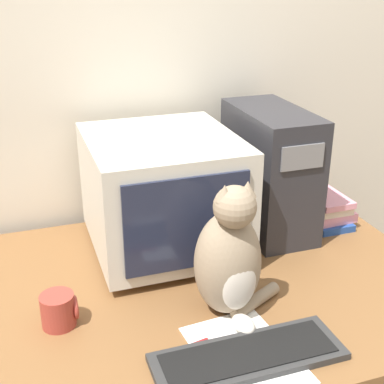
% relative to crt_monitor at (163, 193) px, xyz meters
% --- Properties ---
extents(wall_back, '(7.00, 0.05, 2.50)m').
position_rel_crt_monitor_xyz_m(wall_back, '(0.04, 0.33, 0.33)').
color(wall_back, beige).
rests_on(wall_back, ground_plane).
extents(desk, '(1.37, 0.97, 0.73)m').
position_rel_crt_monitor_xyz_m(desk, '(0.04, -0.22, -0.56)').
color(desk, brown).
rests_on(desk, ground_plane).
extents(crt_monitor, '(0.44, 0.48, 0.37)m').
position_rel_crt_monitor_xyz_m(crt_monitor, '(0.00, 0.00, 0.00)').
color(crt_monitor, beige).
rests_on(crt_monitor, desk).
extents(computer_tower, '(0.20, 0.40, 0.41)m').
position_rel_crt_monitor_xyz_m(computer_tower, '(0.38, 0.03, 0.01)').
color(computer_tower, '#28282D').
rests_on(computer_tower, desk).
extents(keyboard, '(0.44, 0.15, 0.02)m').
position_rel_crt_monitor_xyz_m(keyboard, '(0.04, -0.57, -0.18)').
color(keyboard, '#2D2D2D').
rests_on(keyboard, desk).
extents(cat, '(0.25, 0.22, 0.37)m').
position_rel_crt_monitor_xyz_m(cat, '(0.06, -0.38, -0.03)').
color(cat, gray).
rests_on(cat, desk).
extents(book_stack, '(0.15, 0.20, 0.10)m').
position_rel_crt_monitor_xyz_m(book_stack, '(0.58, -0.01, -0.14)').
color(book_stack, '#234793').
rests_on(book_stack, desk).
extents(pen, '(0.14, 0.04, 0.01)m').
position_rel_crt_monitor_xyz_m(pen, '(-0.10, -0.49, -0.19)').
color(pen, maroon).
rests_on(pen, desk).
extents(paper_sheet, '(0.23, 0.31, 0.00)m').
position_rel_crt_monitor_xyz_m(paper_sheet, '(0.03, -0.55, -0.19)').
color(paper_sheet, white).
rests_on(paper_sheet, desk).
extents(mug, '(0.09, 0.08, 0.09)m').
position_rel_crt_monitor_xyz_m(mug, '(-0.36, -0.30, -0.15)').
color(mug, '#9E382D').
rests_on(mug, desk).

